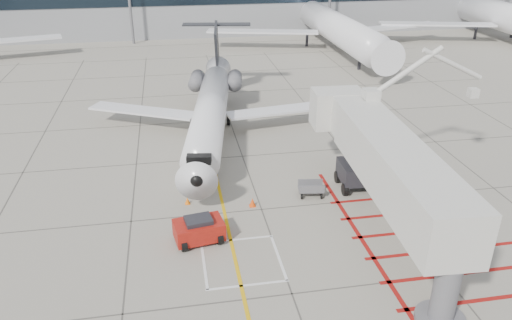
{
  "coord_description": "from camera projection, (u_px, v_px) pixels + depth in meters",
  "views": [
    {
      "loc": [
        -5.01,
        -22.4,
        16.25
      ],
      "look_at": [
        0.0,
        6.0,
        2.5
      ],
      "focal_mm": 35.0,
      "sensor_mm": 36.0,
      "label": 1
    }
  ],
  "objects": [
    {
      "name": "ground_power_unit",
      "position": [
        423.0,
        188.0,
        31.7
      ],
      "size": [
        2.86,
        2.23,
        1.99
      ],
      "primitive_type": null,
      "rotation": [
        0.0,
        0.0,
        -0.35
      ],
      "color": "silver",
      "rests_on": "ground_plane"
    },
    {
      "name": "pushback_tug",
      "position": [
        199.0,
        229.0,
        27.84
      ],
      "size": [
        2.94,
        2.11,
        1.58
      ],
      "primitive_type": null,
      "rotation": [
        0.0,
        0.0,
        0.16
      ],
      "color": "#A4180F",
      "rests_on": "ground_plane"
    },
    {
      "name": "jet_bridge",
      "position": [
        395.0,
        178.0,
        26.73
      ],
      "size": [
        10.19,
        19.78,
        7.72
      ],
      "primitive_type": null,
      "rotation": [
        0.0,
        0.0,
        -0.05
      ],
      "color": "silver",
      "rests_on": "ground_plane"
    },
    {
      "name": "regional_jet",
      "position": [
        208.0,
        103.0,
        38.37
      ],
      "size": [
        26.42,
        31.22,
        7.35
      ],
      "primitive_type": null,
      "rotation": [
        0.0,
        0.0,
        -0.16
      ],
      "color": "silver",
      "rests_on": "ground_plane"
    },
    {
      "name": "baggage_cart",
      "position": [
        311.0,
        189.0,
        32.59
      ],
      "size": [
        1.76,
        1.25,
        1.03
      ],
      "primitive_type": null,
      "rotation": [
        0.0,
        0.0,
        -0.14
      ],
      "color": "#59595E",
      "rests_on": "ground_plane"
    },
    {
      "name": "bg_aircraft_c",
      "position": [
        333.0,
        6.0,
        68.88
      ],
      "size": [
        34.8,
        38.66,
        11.6
      ],
      "primitive_type": null,
      "color": "silver",
      "rests_on": "ground_plane"
    },
    {
      "name": "cone_nose",
      "position": [
        187.0,
        201.0,
        31.78
      ],
      "size": [
        0.33,
        0.33,
        0.46
      ],
      "primitive_type": "cone",
      "color": "orange",
      "rests_on": "ground_plane"
    },
    {
      "name": "cone_side",
      "position": [
        252.0,
        202.0,
        31.51
      ],
      "size": [
        0.41,
        0.41,
        0.56
      ],
      "primitive_type": "cone",
      "color": "#F1470C",
      "rests_on": "ground_plane"
    },
    {
      "name": "ground_plane",
      "position": [
        275.0,
        246.0,
        27.7
      ],
      "size": [
        260.0,
        260.0,
        0.0
      ],
      "primitive_type": "plane",
      "color": "gray",
      "rests_on": "ground"
    }
  ]
}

